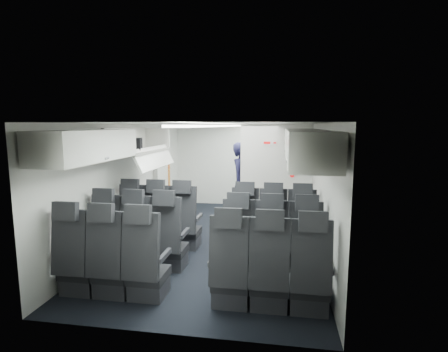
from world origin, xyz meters
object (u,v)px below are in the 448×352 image
(seat_row_front, at_px, (215,227))
(seat_row_rear, at_px, (187,270))
(seat_row_mid, at_px, (204,245))
(carry_on_bag, at_px, (130,144))
(flight_attendant, at_px, (242,182))
(galley_unit, at_px, (275,172))
(boarding_door, at_px, (163,176))

(seat_row_front, distance_m, seat_row_rear, 1.80)
(seat_row_mid, height_order, carry_on_bag, carry_on_bag)
(seat_row_rear, relative_size, carry_on_bag, 9.23)
(seat_row_rear, distance_m, flight_attendant, 3.72)
(seat_row_front, height_order, seat_row_mid, same)
(seat_row_front, distance_m, seat_row_mid, 0.90)
(seat_row_rear, bearing_deg, carry_on_bag, 130.38)
(galley_unit, bearing_deg, carry_on_bag, -124.65)
(seat_row_rear, relative_size, flight_attendant, 1.90)
(boarding_door, distance_m, flight_attendant, 1.90)
(boarding_door, bearing_deg, seat_row_mid, -61.23)
(seat_row_mid, bearing_deg, seat_row_front, 90.00)
(boarding_door, height_order, flight_attendant, boarding_door)
(galley_unit, height_order, boarding_door, galley_unit)
(seat_row_rear, xyz_separation_m, carry_on_bag, (-1.40, 1.65, 1.40))
(seat_row_mid, bearing_deg, carry_on_bag, 151.89)
(seat_row_mid, distance_m, galley_unit, 4.30)
(seat_row_front, bearing_deg, galley_unit, 73.72)
(seat_row_front, relative_size, carry_on_bag, 9.23)
(galley_unit, relative_size, boarding_door, 1.02)
(galley_unit, relative_size, carry_on_bag, 5.26)
(flight_attendant, xyz_separation_m, carry_on_bag, (-1.65, -2.03, 0.93))
(seat_row_mid, relative_size, carry_on_bag, 9.23)
(seat_row_rear, height_order, carry_on_bag, carry_on_bag)
(galley_unit, bearing_deg, flight_attendant, -117.16)
(galley_unit, xyz_separation_m, flight_attendant, (-0.70, -1.37, -0.07))
(flight_attendant, bearing_deg, galley_unit, -6.16)
(boarding_door, bearing_deg, seat_row_rear, -67.13)
(seat_row_rear, distance_m, boarding_door, 4.25)
(galley_unit, xyz_separation_m, carry_on_bag, (-2.35, -3.40, 0.85))
(flight_attendant, height_order, carry_on_bag, carry_on_bag)
(boarding_door, relative_size, flight_attendant, 1.06)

